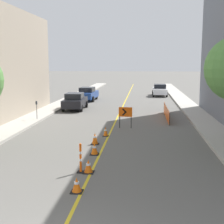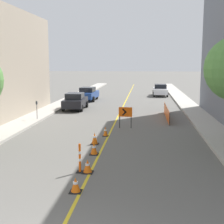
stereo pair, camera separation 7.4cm
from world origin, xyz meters
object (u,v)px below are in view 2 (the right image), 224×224
(traffic_cone_third, at_px, (94,149))
(traffic_cone_fifth, at_px, (105,131))
(delineator_post_front, at_px, (80,160))
(parked_car_curb_mid, at_px, (88,94))
(parked_car_curb_far, at_px, (160,90))
(traffic_cone_fourth, at_px, (95,138))
(parking_meter_near_curb, at_px, (37,106))
(arrow_barricade_primary, at_px, (125,113))
(parked_car_curb_near, at_px, (75,101))
(traffic_cone_nearest, at_px, (76,185))
(traffic_cone_second, at_px, (88,166))

(traffic_cone_third, distance_m, traffic_cone_fifth, 3.86)
(delineator_post_front, distance_m, parked_car_curb_mid, 24.26)
(delineator_post_front, bearing_deg, parked_car_curb_mid, 99.58)
(traffic_cone_third, bearing_deg, parked_car_curb_far, 80.68)
(traffic_cone_fourth, xyz_separation_m, parking_meter_near_curb, (-5.46, 6.25, 0.83))
(arrow_barricade_primary, relative_size, parked_car_curb_far, 0.33)
(parked_car_curb_near, distance_m, parked_car_curb_mid, 6.97)
(parked_car_curb_mid, distance_m, parked_car_curb_far, 10.61)
(traffic_cone_nearest, height_order, parked_car_curb_mid, parked_car_curb_mid)
(traffic_cone_second, relative_size, delineator_post_front, 0.45)
(parked_car_curb_near, height_order, parked_car_curb_far, same)
(traffic_cone_fourth, height_order, parked_car_curb_far, parked_car_curb_far)
(traffic_cone_second, distance_m, delineator_post_front, 0.41)
(parked_car_curb_mid, bearing_deg, parked_car_curb_near, -86.29)
(traffic_cone_fifth, xyz_separation_m, delineator_post_front, (-0.25, -6.42, 0.24))
(traffic_cone_second, height_order, traffic_cone_third, traffic_cone_third)
(arrow_barricade_primary, bearing_deg, parked_car_curb_mid, 114.83)
(delineator_post_front, xyz_separation_m, parking_meter_near_curb, (-5.57, 10.72, 0.63))
(traffic_cone_third, height_order, arrow_barricade_primary, arrow_barricade_primary)
(traffic_cone_nearest, height_order, delineator_post_front, delineator_post_front)
(traffic_cone_fourth, relative_size, arrow_barricade_primary, 0.45)
(traffic_cone_fifth, distance_m, arrow_barricade_primary, 2.83)
(traffic_cone_nearest, height_order, traffic_cone_fifth, traffic_cone_fifth)
(traffic_cone_nearest, relative_size, delineator_post_front, 0.43)
(delineator_post_front, distance_m, parked_car_curb_far, 30.34)
(arrow_barricade_primary, xyz_separation_m, parked_car_curb_far, (3.36, 21.05, -0.23))
(arrow_barricade_primary, bearing_deg, parking_meter_near_curb, 170.64)
(parked_car_curb_mid, height_order, parking_meter_near_curb, parked_car_curb_mid)
(traffic_cone_third, height_order, parked_car_curb_near, parked_car_curb_near)
(parking_meter_near_curb, bearing_deg, parked_car_curb_near, 75.66)
(traffic_cone_nearest, bearing_deg, traffic_cone_third, 91.11)
(traffic_cone_fourth, relative_size, parking_meter_near_curb, 0.47)
(parking_meter_near_curb, bearing_deg, delineator_post_front, -62.54)
(traffic_cone_third, bearing_deg, traffic_cone_nearest, -88.89)
(traffic_cone_third, relative_size, delineator_post_front, 0.48)
(traffic_cone_fourth, relative_size, parked_car_curb_far, 0.15)
(traffic_cone_fourth, height_order, arrow_barricade_primary, arrow_barricade_primary)
(delineator_post_front, bearing_deg, traffic_cone_second, 0.20)
(parked_car_curb_near, bearing_deg, delineator_post_front, -78.82)
(traffic_cone_third, relative_size, traffic_cone_fifth, 1.01)
(arrow_barricade_primary, distance_m, parked_car_curb_near, 9.60)
(arrow_barricade_primary, bearing_deg, parked_car_curb_near, 128.64)
(traffic_cone_nearest, bearing_deg, parking_meter_near_curb, 114.69)
(traffic_cone_nearest, height_order, parking_meter_near_curb, parking_meter_near_curb)
(traffic_cone_fourth, distance_m, parked_car_curb_mid, 19.84)
(traffic_cone_fourth, distance_m, parking_meter_near_curb, 8.35)
(arrow_barricade_primary, bearing_deg, traffic_cone_third, -94.91)
(parked_car_curb_near, bearing_deg, parked_car_curb_far, 54.39)
(parked_car_curb_far, bearing_deg, parked_car_curb_near, -123.03)
(traffic_cone_third, xyz_separation_m, parked_car_curb_mid, (-4.20, 21.36, 0.51))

